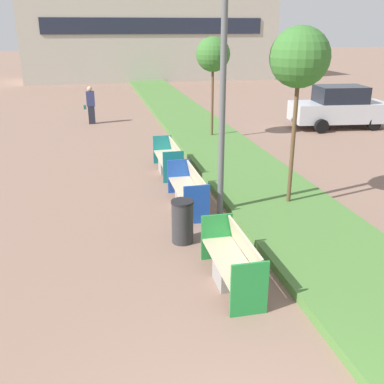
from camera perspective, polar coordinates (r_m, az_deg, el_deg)
planter_grass_strip at (r=15.82m, az=4.45°, el=4.70°), size 2.80×120.00×0.18m
building_backdrop at (r=40.29m, az=-5.29°, el=19.70°), size 20.66×5.77×7.89m
bench_green_frame at (r=8.07m, az=5.22°, el=-9.26°), size 0.65×1.96×0.94m
bench_blue_frame at (r=11.37m, az=-0.43°, el=-0.09°), size 0.65×2.19×0.94m
bench_teal_frame at (r=14.13m, az=-2.96°, el=3.99°), size 0.65×2.09×0.94m
litter_bin at (r=9.47m, az=-1.22°, el=-3.76°), size 0.48×0.48×0.94m
street_lamp_post at (r=10.06m, az=4.17°, el=21.83°), size 0.24×0.44×8.44m
sapling_tree_near at (r=10.87m, az=13.51°, el=16.18°), size 1.38×1.38×4.37m
sapling_tree_far at (r=17.98m, az=2.69°, el=17.00°), size 1.31×1.31×3.98m
pedestrian_walking at (r=21.81m, az=-12.74°, el=10.74°), size 0.53×0.24×1.74m
parked_car_distant at (r=21.48m, az=18.17°, el=10.17°), size 4.37×2.20×1.86m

